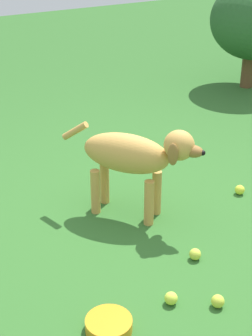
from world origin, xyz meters
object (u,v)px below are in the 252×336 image
(tennis_ball_1, at_px, (195,254))
(tennis_ball_0, at_px, (218,301))
(tennis_ball_3, at_px, (171,298))
(water_bowl, at_px, (109,325))
(dog, at_px, (134,156))
(tennis_ball_2, at_px, (240,190))

(tennis_ball_1, bearing_deg, tennis_ball_0, 158.95)
(tennis_ball_1, height_order, tennis_ball_3, same)
(tennis_ball_1, bearing_deg, tennis_ball_3, 125.26)
(tennis_ball_0, relative_size, water_bowl, 0.30)
(dog, distance_m, tennis_ball_1, 0.69)
(tennis_ball_1, bearing_deg, dog, 4.48)
(dog, relative_size, tennis_ball_2, 11.57)
(tennis_ball_0, xyz_separation_m, water_bowl, (0.13, 0.54, -0.00))
(dog, xyz_separation_m, tennis_ball_0, (-0.94, 0.09, -0.38))
(tennis_ball_1, relative_size, water_bowl, 0.30)
(tennis_ball_1, distance_m, tennis_ball_2, 0.83)
(tennis_ball_0, height_order, tennis_ball_2, same)
(tennis_ball_3, distance_m, water_bowl, 0.35)
(dog, bearing_deg, tennis_ball_0, -42.49)
(tennis_ball_0, height_order, tennis_ball_3, same)
(tennis_ball_2, distance_m, tennis_ball_3, 1.22)
(tennis_ball_0, distance_m, tennis_ball_3, 0.23)
(dog, relative_size, tennis_ball_1, 11.57)
(tennis_ball_0, bearing_deg, tennis_ball_2, -46.93)
(dog, xyz_separation_m, tennis_ball_3, (-0.81, 0.28, -0.38))
(dog, height_order, tennis_ball_3, dog)
(tennis_ball_0, height_order, water_bowl, tennis_ball_0)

